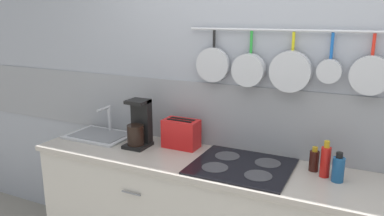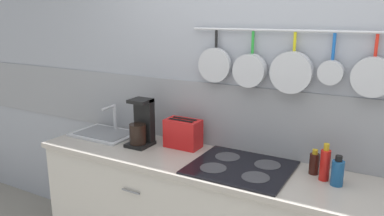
{
  "view_description": "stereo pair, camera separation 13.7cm",
  "coord_description": "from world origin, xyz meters",
  "px_view_note": "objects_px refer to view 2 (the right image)",
  "views": [
    {
      "loc": [
        0.51,
        -2.05,
        1.82
      ],
      "look_at": [
        -0.49,
        0.0,
        1.24
      ],
      "focal_mm": 35.0,
      "sensor_mm": 36.0,
      "label": 1
    },
    {
      "loc": [
        0.63,
        -1.99,
        1.82
      ],
      "look_at": [
        -0.49,
        0.0,
        1.24
      ],
      "focal_mm": 35.0,
      "sensor_mm": 36.0,
      "label": 2
    }
  ],
  "objects_px": {
    "toaster": "(183,133)",
    "bottle_vinegar": "(337,172)",
    "bottle_sesame_oil": "(314,163)",
    "bottle_dish_soap": "(325,164)",
    "coffee_maker": "(142,126)"
  },
  "relations": [
    {
      "from": "toaster",
      "to": "bottle_vinegar",
      "type": "distance_m",
      "value": 1.05
    },
    {
      "from": "coffee_maker",
      "to": "bottle_dish_soap",
      "type": "xyz_separation_m",
      "value": [
        1.25,
        0.03,
        -0.04
      ]
    },
    {
      "from": "bottle_sesame_oil",
      "to": "bottle_dish_soap",
      "type": "height_order",
      "value": "bottle_dish_soap"
    },
    {
      "from": "bottle_vinegar",
      "to": "bottle_sesame_oil",
      "type": "bearing_deg",
      "value": 146.82
    },
    {
      "from": "bottle_dish_soap",
      "to": "bottle_vinegar",
      "type": "xyz_separation_m",
      "value": [
        0.07,
        -0.03,
        -0.02
      ]
    },
    {
      "from": "coffee_maker",
      "to": "bottle_dish_soap",
      "type": "relative_size",
      "value": 1.55
    },
    {
      "from": "coffee_maker",
      "to": "toaster",
      "type": "bearing_deg",
      "value": 20.93
    },
    {
      "from": "coffee_maker",
      "to": "bottle_vinegar",
      "type": "relative_size",
      "value": 1.96
    },
    {
      "from": "bottle_sesame_oil",
      "to": "bottle_dish_soap",
      "type": "relative_size",
      "value": 0.69
    },
    {
      "from": "coffee_maker",
      "to": "bottle_sesame_oil",
      "type": "bearing_deg",
      "value": 4.46
    },
    {
      "from": "bottle_sesame_oil",
      "to": "bottle_vinegar",
      "type": "bearing_deg",
      "value": -33.18
    },
    {
      "from": "bottle_sesame_oil",
      "to": "bottle_vinegar",
      "type": "relative_size",
      "value": 0.88
    },
    {
      "from": "coffee_maker",
      "to": "bottle_sesame_oil",
      "type": "distance_m",
      "value": 1.19
    },
    {
      "from": "toaster",
      "to": "bottle_sesame_oil",
      "type": "height_order",
      "value": "toaster"
    },
    {
      "from": "bottle_sesame_oil",
      "to": "bottle_dish_soap",
      "type": "distance_m",
      "value": 0.09
    }
  ]
}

